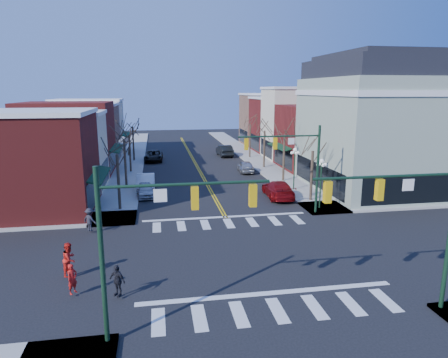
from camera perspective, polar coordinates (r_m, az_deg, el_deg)
name	(u,v)px	position (r m, az deg, el deg)	size (l,w,h in m)	color
ground	(247,256)	(24.73, 3.34, -10.95)	(160.00, 160.00, 0.00)	black
sidewalk_left	(124,185)	(43.34, -14.12, -0.85)	(3.50, 70.00, 0.15)	#9E9B93
sidewalk_right	(283,179)	(45.39, 8.46, 0.00)	(3.50, 70.00, 0.15)	#9E9B93
bldg_left_brick_a	(28,165)	(35.84, -26.24, 1.86)	(10.00, 8.50, 8.00)	maroon
bldg_left_stucco_a	(52,153)	(43.27, -23.38, 3.43)	(10.00, 7.00, 7.50)	beige
bldg_left_brick_b	(68,139)	(50.94, -21.37, 5.40)	(10.00, 9.00, 8.50)	maroon
bldg_left_tan	(81,134)	(59.04, -19.78, 6.06)	(10.00, 7.50, 7.80)	#9A6D55
bldg_left_stucco_b	(89,128)	(66.63, -18.67, 6.97)	(10.00, 8.00, 8.20)	beige
bldg_right_brick_a	(321,137)	(52.44, 13.72, 5.81)	(10.00, 8.50, 8.00)	maroon
bldg_right_stucco	(300,124)	(59.50, 10.82, 7.68)	(10.00, 7.00, 10.00)	beige
bldg_right_brick_b	(284,125)	(66.62, 8.54, 7.62)	(10.00, 8.00, 8.50)	maroon
bldg_right_tan	(270,120)	(74.22, 6.62, 8.37)	(10.00, 8.00, 9.00)	#9A6D55
victorian_corner	(378,123)	(42.64, 21.13, 7.44)	(12.25, 14.25, 13.30)	#94A28C
traffic_mast_near_left	(150,229)	(15.56, -10.49, -7.01)	(6.60, 0.28, 7.20)	#14331E
traffic_mast_near_right	(414,214)	(18.90, 25.54, -4.53)	(6.60, 0.28, 7.20)	#14331E
traffic_mast_far_right	(296,157)	(31.79, 10.23, 3.05)	(6.60, 0.28, 7.20)	#14331E
lamppost_corner	(321,175)	(34.09, 13.70, 0.54)	(0.36, 0.36, 4.33)	#14331E
lamppost_midblock	(295,162)	(40.02, 10.05, 2.46)	(0.36, 0.36, 4.33)	#14331E
tree_left_a	(119,183)	(34.06, -14.82, -0.54)	(0.24, 0.24, 4.76)	#382B21
tree_left_b	(125,164)	(41.85, -13.92, 2.11)	(0.24, 0.24, 5.04)	#382B21
tree_left_c	(130,154)	(49.76, -13.27, 3.48)	(0.24, 0.24, 4.55)	#382B21
tree_left_d	(133,144)	(57.64, -12.82, 4.89)	(0.24, 0.24, 4.90)	#382B21
tree_right_a	(312,176)	(36.55, 12.40, 0.36)	(0.24, 0.24, 4.62)	#382B21
tree_right_b	(284,159)	(43.87, 8.54, 2.90)	(0.24, 0.24, 5.18)	#382B21
tree_right_c	(264,150)	(51.46, 5.77, 4.20)	(0.24, 0.24, 4.83)	#382B21
tree_right_d	(250,141)	(59.13, 3.72, 5.40)	(0.24, 0.24, 4.97)	#382B21
car_left_near	(145,190)	(38.41, -11.18, -1.51)	(1.57, 3.91, 1.33)	#ABABB0
car_left_mid	(146,183)	(40.46, -11.13, -0.56)	(1.75, 5.03, 1.66)	silver
car_left_far	(154,156)	(57.46, -10.02, 3.26)	(2.47, 5.35, 1.49)	black
car_right_near	(278,189)	(37.68, 7.73, -1.46)	(2.22, 5.46, 1.58)	maroon
car_right_mid	(246,166)	(48.94, 3.10, 1.80)	(1.70, 4.22, 1.44)	#A5A5A9
car_right_far	(225,150)	(61.00, 0.07, 4.09)	(1.80, 5.15, 1.70)	black
pedestrian_red_a	(72,279)	(21.28, -20.85, -13.19)	(0.55, 0.36, 1.52)	red
pedestrian_red_b	(69,259)	(23.21, -21.21, -10.61)	(0.89, 0.69, 1.83)	red
pedestrian_dark_a	(117,280)	(20.43, -15.02, -13.81)	(0.92, 0.38, 1.57)	black
pedestrian_dark_b	(90,220)	(29.63, -18.62, -5.53)	(1.08, 0.62, 1.68)	#22222A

